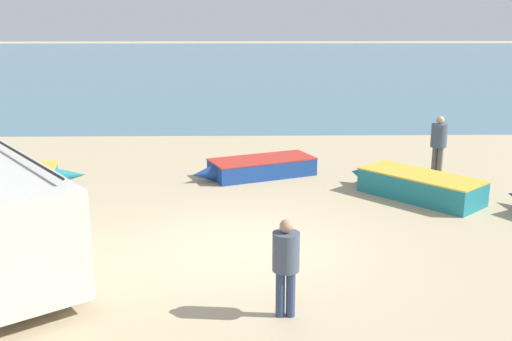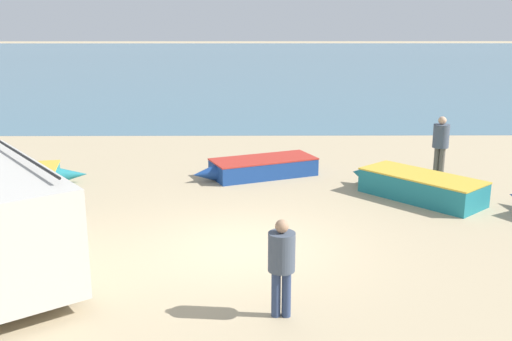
% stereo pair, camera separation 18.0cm
% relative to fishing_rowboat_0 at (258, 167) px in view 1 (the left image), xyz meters
% --- Properties ---
extents(ground_plane, '(200.00, 200.00, 0.00)m').
position_rel_fishing_rowboat_0_xyz_m(ground_plane, '(-0.38, -5.76, -0.27)').
color(ground_plane, tan).
extents(sea_water, '(120.00, 80.00, 0.01)m').
position_rel_fishing_rowboat_0_xyz_m(sea_water, '(-0.38, 46.24, -0.27)').
color(sea_water, '#477084').
rests_on(sea_water, ground_plane).
extents(fishing_rowboat_0, '(3.83, 2.40, 0.54)m').
position_rel_fishing_rowboat_0_xyz_m(fishing_rowboat_0, '(0.00, 0.00, 0.00)').
color(fishing_rowboat_0, navy).
rests_on(fishing_rowboat_0, ground_plane).
extents(fishing_rowboat_2, '(3.32, 3.51, 0.67)m').
position_rel_fishing_rowboat_0_xyz_m(fishing_rowboat_2, '(4.14, -2.24, 0.06)').
color(fishing_rowboat_2, '#1E757F').
rests_on(fishing_rowboat_2, ground_plane).
extents(fisherman_0, '(0.43, 0.43, 1.65)m').
position_rel_fishing_rowboat_0_xyz_m(fisherman_0, '(0.23, -8.69, 0.72)').
color(fisherman_0, navy).
rests_on(fisherman_0, ground_plane).
extents(fisherman_1, '(0.48, 0.48, 1.82)m').
position_rel_fishing_rowboat_0_xyz_m(fisherman_1, '(5.42, 0.00, 0.82)').
color(fisherman_1, '#5B564C').
rests_on(fisherman_1, ground_plane).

